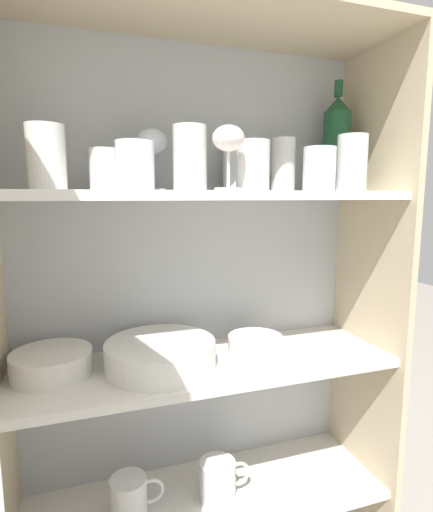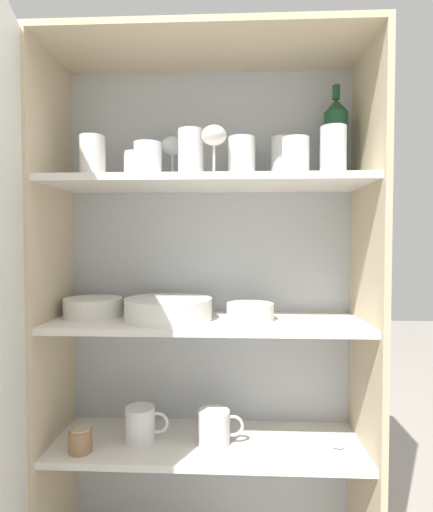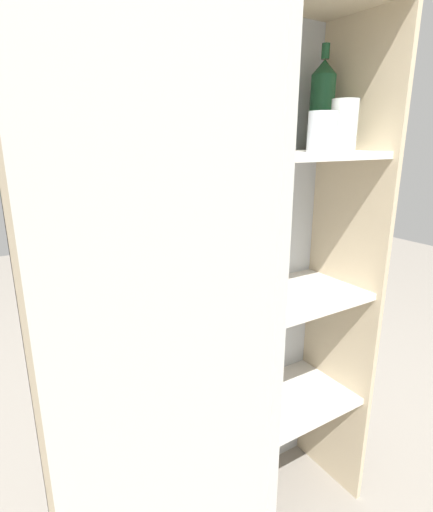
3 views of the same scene
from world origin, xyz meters
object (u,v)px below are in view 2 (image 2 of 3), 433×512
at_px(mixing_bowl_large, 93,306).
at_px(coffee_mug_primary, 215,427).
at_px(serving_bowl_small, 250,311).
at_px(storage_jar, 80,440).
at_px(wine_bottle, 336,140).
at_px(plate_stack_white, 169,309).

distance_m(mixing_bowl_large, coffee_mug_primary, 0.51).
relative_size(serving_bowl_small, storage_jar, 2.02).
distance_m(mixing_bowl_large, serving_bowl_small, 0.48).
bearing_deg(serving_bowl_small, wine_bottle, 14.34).
distance_m(serving_bowl_small, coffee_mug_primary, 0.36).
height_order(wine_bottle, storage_jar, wine_bottle).
bearing_deg(coffee_mug_primary, mixing_bowl_large, 172.64).
relative_size(wine_bottle, plate_stack_white, 1.12).
relative_size(plate_stack_white, storage_jar, 3.78).
height_order(serving_bowl_small, storage_jar, serving_bowl_small).
xyz_separation_m(coffee_mug_primary, storage_jar, (-0.38, -0.06, -0.02)).
relative_size(plate_stack_white, coffee_mug_primary, 1.92).
bearing_deg(wine_bottle, coffee_mug_primary, -167.21).
height_order(wine_bottle, coffee_mug_primary, wine_bottle).
bearing_deg(plate_stack_white, mixing_bowl_large, 172.30).
distance_m(plate_stack_white, mixing_bowl_large, 0.24).
distance_m(plate_stack_white, storage_jar, 0.44).
bearing_deg(storage_jar, plate_stack_white, 18.45).
bearing_deg(mixing_bowl_large, coffee_mug_primary, -7.36).
relative_size(serving_bowl_small, coffee_mug_primary, 1.03).
bearing_deg(mixing_bowl_large, plate_stack_white, -7.70).
xyz_separation_m(mixing_bowl_large, coffee_mug_primary, (0.38, -0.05, -0.35)).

